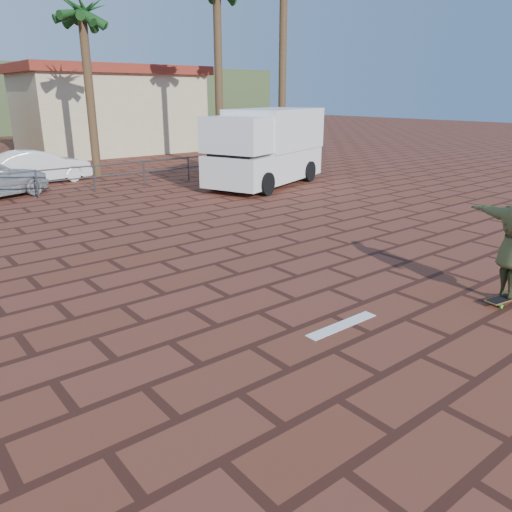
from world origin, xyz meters
The scene contains 9 objects.
ground centered at (0.00, 0.00, 0.00)m, with size 120.00×120.00×0.00m, color brown.
paint_stripe centered at (0.70, -1.20, 0.00)m, with size 1.40×0.22×0.01m, color white.
guardrail centered at (0.00, 12.00, 0.68)m, with size 24.06×0.06×1.00m.
palm_center centered at (3.50, 15.50, 6.36)m, with size 2.40×2.40×7.75m.
building_east centered at (8.00, 24.00, 2.54)m, with size 10.60×6.60×5.00m.
longboard centered at (3.66, -2.39, 0.09)m, with size 1.09×0.40×0.10m.
campervan centered at (7.86, 9.23, 1.52)m, with size 6.02×4.10×2.88m.
car_white centered at (0.99, 15.22, 0.66)m, with size 1.40×4.01×1.32m, color white.
street_sign centered at (10.88, 12.00, 1.47)m, with size 0.42×0.15×2.11m.
Camera 1 is at (-4.76, -5.85, 3.44)m, focal length 35.00 mm.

